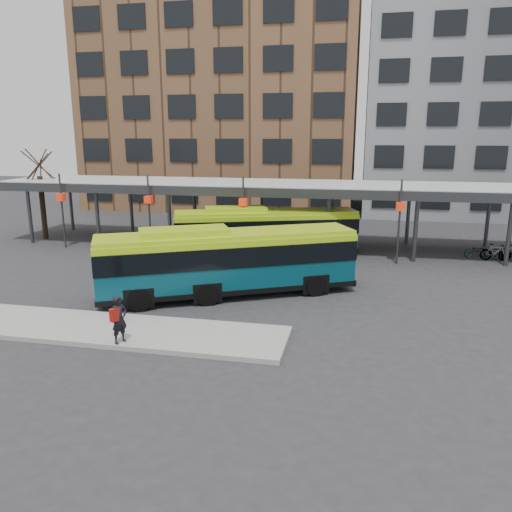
{
  "coord_description": "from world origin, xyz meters",
  "views": [
    {
      "loc": [
        3.75,
        -19.01,
        7.2
      ],
      "look_at": [
        -0.76,
        2.65,
        1.8
      ],
      "focal_mm": 35.0,
      "sensor_mm": 36.0,
      "label": 1
    }
  ],
  "objects": [
    {
      "name": "building_grey",
      "position": [
        16.0,
        32.0,
        10.0
      ],
      "size": [
        24.0,
        14.0,
        20.0
      ],
      "primitive_type": "cube",
      "color": "slate",
      "rests_on": "ground"
    },
    {
      "name": "canopy",
      "position": [
        -0.06,
        12.87,
        3.91
      ],
      "size": [
        40.0,
        6.53,
        4.8
      ],
      "color": "#999B9E",
      "rests_on": "ground"
    },
    {
      "name": "tree",
      "position": [
        -18.0,
        12.0,
        2.43
      ],
      "size": [
        1.64,
        1.64,
        5.6
      ],
      "color": "black",
      "rests_on": "ground"
    },
    {
      "name": "ground",
      "position": [
        0.0,
        0.0,
        0.0
      ],
      "size": [
        120.0,
        120.0,
        0.0
      ],
      "primitive_type": "plane",
      "color": "#28282B",
      "rests_on": "ground"
    },
    {
      "name": "bus_rear",
      "position": [
        -1.75,
        10.16,
        1.57
      ],
      "size": [
        11.06,
        5.76,
        3.01
      ],
      "rotation": [
        0.0,
        0.0,
        0.33
      ],
      "color": "#063D4B",
      "rests_on": "ground"
    },
    {
      "name": "pedestrian",
      "position": [
        -4.14,
        -4.21,
        1.04
      ],
      "size": [
        0.63,
        0.73,
        1.69
      ],
      "rotation": [
        0.0,
        0.0,
        1.13
      ],
      "color": "black",
      "rests_on": "boarding_island"
    },
    {
      "name": "bike_rack",
      "position": [
        12.36,
        11.87,
        0.47
      ],
      "size": [
        4.5,
        1.48,
        1.0
      ],
      "color": "slate",
      "rests_on": "ground"
    },
    {
      "name": "bus_front",
      "position": [
        -2.02,
        2.18,
        1.67
      ],
      "size": [
        11.47,
        7.47,
        3.2
      ],
      "rotation": [
        0.0,
        0.0,
        0.47
      ],
      "color": "#063D4B",
      "rests_on": "ground"
    },
    {
      "name": "boarding_island",
      "position": [
        -5.5,
        -3.0,
        0.09
      ],
      "size": [
        14.0,
        3.0,
        0.18
      ],
      "primitive_type": "cube",
      "color": "gray",
      "rests_on": "ground"
    },
    {
      "name": "building_brick",
      "position": [
        -10.0,
        32.0,
        11.0
      ],
      "size": [
        26.0,
        14.0,
        22.0
      ],
      "primitive_type": "cube",
      "color": "brown",
      "rests_on": "ground"
    }
  ]
}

